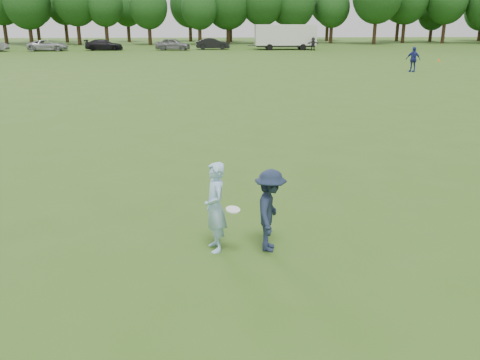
{
  "coord_description": "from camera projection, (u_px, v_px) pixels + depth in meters",
  "views": [
    {
      "loc": [
        0.41,
        -9.0,
        4.36
      ],
      "look_at": [
        0.92,
        1.01,
        1.1
      ],
      "focal_mm": 38.0,
      "sensor_mm": 36.0,
      "label": 1
    }
  ],
  "objects": [
    {
      "name": "car_f",
      "position": [
        213.0,
        44.0,
        67.81
      ],
      "size": [
        4.5,
        1.64,
        1.47
      ],
      "primitive_type": "imported",
      "rotation": [
        0.0,
        0.0,
        1.59
      ],
      "color": "black",
      "rests_on": "ground"
    },
    {
      "name": "car_d",
      "position": [
        104.0,
        45.0,
        66.15
      ],
      "size": [
        4.88,
        2.16,
        1.39
      ],
      "primitive_type": "imported",
      "rotation": [
        0.0,
        0.0,
        1.62
      ],
      "color": "black",
      "rests_on": "ground"
    },
    {
      "name": "player_far_b",
      "position": [
        413.0,
        59.0,
        40.84
      ],
      "size": [
        1.18,
        1.14,
        1.97
      ],
      "primitive_type": "imported",
      "rotation": [
        0.0,
        0.0,
        -0.74
      ],
      "color": "navy",
      "rests_on": "ground"
    },
    {
      "name": "treeline",
      "position": [
        227.0,
        3.0,
        81.11
      ],
      "size": [
        130.35,
        18.39,
        11.74
      ],
      "color": "#332114",
      "rests_on": "ground"
    },
    {
      "name": "field_cone",
      "position": [
        439.0,
        60.0,
        50.28
      ],
      "size": [
        0.28,
        0.28,
        0.3
      ],
      "primitive_type": "cone",
      "color": "#E25B0B",
      "rests_on": "ground"
    },
    {
      "name": "car_e",
      "position": [
        173.0,
        44.0,
        66.34
      ],
      "size": [
        4.7,
        2.36,
        1.54
      ],
      "primitive_type": "imported",
      "rotation": [
        0.0,
        0.0,
        1.45
      ],
      "color": "slate",
      "rests_on": "ground"
    },
    {
      "name": "disc_in_play",
      "position": [
        233.0,
        210.0,
        9.36
      ],
      "size": [
        0.3,
        0.3,
        0.08
      ],
      "color": "white",
      "rests_on": "ground"
    },
    {
      "name": "defender",
      "position": [
        270.0,
        211.0,
        9.68
      ],
      "size": [
        0.8,
        1.15,
        1.62
      ],
      "primitive_type": "imported",
      "rotation": [
        0.0,
        0.0,
        1.36
      ],
      "color": "#1B253C",
      "rests_on": "ground"
    },
    {
      "name": "car_c",
      "position": [
        48.0,
        45.0,
        64.91
      ],
      "size": [
        5.14,
        2.63,
        1.39
      ],
      "primitive_type": "imported",
      "rotation": [
        0.0,
        0.0,
        1.64
      ],
      "color": "#A2A3A7",
      "rests_on": "ground"
    },
    {
      "name": "thrower",
      "position": [
        215.0,
        207.0,
        9.65
      ],
      "size": [
        0.57,
        0.73,
        1.76
      ],
      "primitive_type": "imported",
      "rotation": [
        0.0,
        0.0,
        -1.33
      ],
      "color": "#98C5EB",
      "rests_on": "ground"
    },
    {
      "name": "ground",
      "position": [
        195.0,
        250.0,
        9.87
      ],
      "size": [
        200.0,
        200.0,
        0.0
      ],
      "primitive_type": "plane",
      "color": "#345718",
      "rests_on": "ground"
    },
    {
      "name": "player_far_d",
      "position": [
        313.0,
        44.0,
        65.81
      ],
      "size": [
        1.56,
        0.55,
        1.67
      ],
      "primitive_type": "imported",
      "rotation": [
        0.0,
        0.0,
        -0.04
      ],
      "color": "#252525",
      "rests_on": "ground"
    },
    {
      "name": "cargo_trailer",
      "position": [
        285.0,
        36.0,
        67.12
      ],
      "size": [
        9.0,
        2.75,
        3.2
      ],
      "color": "silver",
      "rests_on": "ground"
    }
  ]
}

